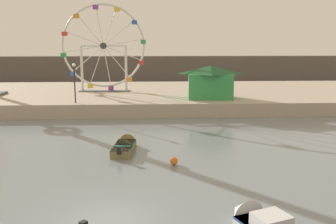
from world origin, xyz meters
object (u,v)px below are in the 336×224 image
object	(u,v)px
carnival_booth_green_kiosk	(210,81)
mooring_buoy_orange	(174,161)
promenade_lamp_near	(74,77)
ferris_wheel_white_frame	(103,48)
motorboat_olive_wood	(125,145)

from	to	relation	value
carnival_booth_green_kiosk	mooring_buoy_orange	size ratio (longest dim) A/B	11.27
carnival_booth_green_kiosk	promenade_lamp_near	world-z (taller)	promenade_lamp_near
carnival_booth_green_kiosk	mooring_buoy_orange	distance (m)	17.64
ferris_wheel_white_frame	carnival_booth_green_kiosk	size ratio (longest dim) A/B	1.96
ferris_wheel_white_frame	carnival_booth_green_kiosk	bearing A→B (deg)	-28.74
motorboat_olive_wood	promenade_lamp_near	distance (m)	12.80
motorboat_olive_wood	carnival_booth_green_kiosk	bearing A→B (deg)	-23.78
motorboat_olive_wood	carnival_booth_green_kiosk	distance (m)	15.73
motorboat_olive_wood	promenade_lamp_near	bearing A→B (deg)	30.47
carnival_booth_green_kiosk	motorboat_olive_wood	bearing A→B (deg)	-114.20
ferris_wheel_white_frame	mooring_buoy_orange	distance (m)	24.47
carnival_booth_green_kiosk	promenade_lamp_near	bearing A→B (deg)	-164.58
carnival_booth_green_kiosk	promenade_lamp_near	distance (m)	13.02
ferris_wheel_white_frame	promenade_lamp_near	bearing A→B (deg)	-101.40
motorboat_olive_wood	carnival_booth_green_kiosk	size ratio (longest dim) A/B	0.82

